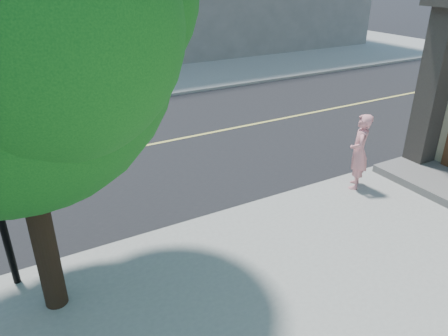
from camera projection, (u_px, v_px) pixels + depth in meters
ground at (10, 279)px, 7.24m from camera, size 140.00×140.00×0.00m
sidewalk_ne at (189, 40)px, 30.10m from camera, size 29.00×25.00×0.12m
man_on_phone at (359, 152)px, 9.65m from camera, size 0.76×0.75×1.77m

